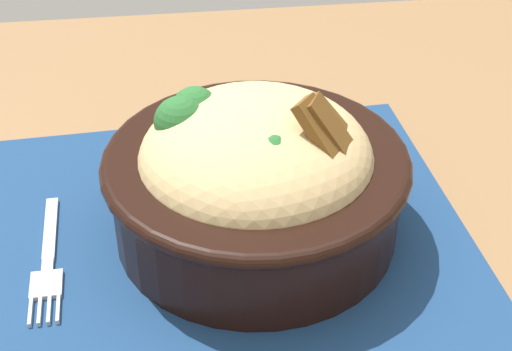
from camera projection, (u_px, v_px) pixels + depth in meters
table at (238, 325)px, 0.59m from camera, size 1.07×0.87×0.71m
placemat at (189, 253)px, 0.56m from camera, size 0.44×0.37×0.00m
bowl at (255, 175)px, 0.55m from camera, size 0.23×0.23×0.12m
fork at (48, 263)px, 0.54m from camera, size 0.02×0.13×0.00m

